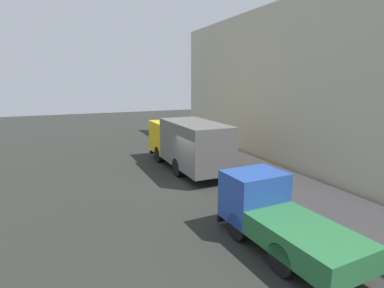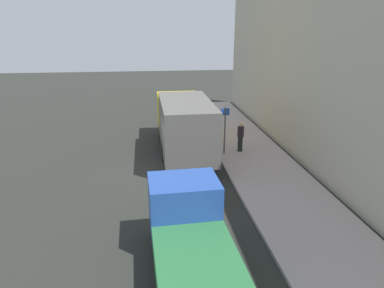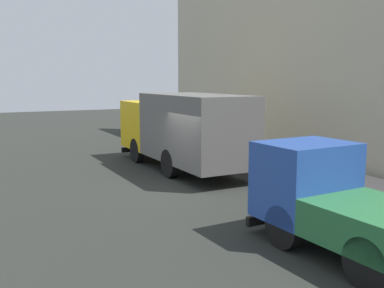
# 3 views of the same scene
# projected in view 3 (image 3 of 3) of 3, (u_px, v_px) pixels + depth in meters

# --- Properties ---
(ground) EXTENTS (80.00, 80.00, 0.00)m
(ground) POSITION_uv_depth(u_px,v_px,m) (182.00, 186.00, 15.25)
(ground) COLOR #272925
(sidewalk) EXTENTS (3.72, 30.00, 0.13)m
(sidewalk) POSITION_uv_depth(u_px,v_px,m) (292.00, 171.00, 17.43)
(sidewalk) COLOR #B0A09C
(sidewalk) RESTS_ON ground
(building_facade) EXTENTS (0.50, 30.00, 10.31)m
(building_facade) POSITION_uv_depth(u_px,v_px,m) (342.00, 43.00, 17.75)
(building_facade) COLOR #B9B49A
(building_facade) RESTS_ON ground
(large_utility_truck) EXTENTS (2.55, 8.15, 3.12)m
(large_utility_truck) POSITION_uv_depth(u_px,v_px,m) (182.00, 128.00, 17.89)
(large_utility_truck) COLOR #EBB70A
(large_utility_truck) RESTS_ON ground
(small_flatbed_truck) EXTENTS (2.31, 5.26, 2.25)m
(small_flatbed_truck) POSITION_uv_depth(u_px,v_px,m) (346.00, 205.00, 9.19)
(small_flatbed_truck) COLOR #254AA3
(small_flatbed_truck) RESTS_ON ground
(pedestrian_walking) EXTENTS (0.35, 0.35, 1.61)m
(pedestrian_walking) POSITION_uv_depth(u_px,v_px,m) (250.00, 143.00, 18.93)
(pedestrian_walking) COLOR black
(pedestrian_walking) RESTS_ON sidewalk
(street_sign_post) EXTENTS (0.44, 0.08, 2.53)m
(street_sign_post) POSITION_uv_depth(u_px,v_px,m) (235.00, 129.00, 18.22)
(street_sign_post) COLOR #4C5156
(street_sign_post) RESTS_ON sidewalk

